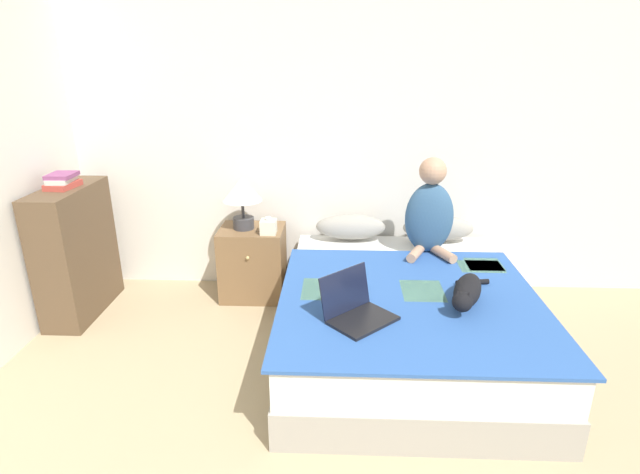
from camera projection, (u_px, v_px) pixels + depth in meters
The scene contains 12 objects.
wall_back at pixel (388, 138), 3.97m from camera, with size 6.09×0.05×2.55m.
bed at pixel (404, 318), 3.33m from camera, with size 1.61×1.97×0.49m.
pillow_near at pixel (351, 227), 4.03m from camera, with size 0.56×0.22×0.20m.
pillow_far at pixel (438, 228), 4.00m from camera, with size 0.56×0.22×0.20m.
person_sitting at pixel (430, 212), 3.69m from camera, with size 0.37×0.35×0.72m.
cat_tabby at pixel (467, 292), 2.97m from camera, with size 0.35×0.54×0.17m.
laptop_open at pixel (356, 310), 2.81m from camera, with size 0.47×0.47×0.26m.
nightstand at pixel (253, 262), 4.09m from camera, with size 0.51×0.43×0.59m.
table_lamp at pixel (242, 194), 3.89m from camera, with size 0.31×0.31×0.41m.
tissue_box at pixel (268, 226), 3.85m from camera, with size 0.12×0.12×0.14m.
bookshelf at pixel (76, 252), 3.77m from camera, with size 0.29×0.77×0.99m.
book_stack_top at pixel (62, 181), 3.57m from camera, with size 0.19×0.25×0.10m.
Camera 1 is at (-0.38, -0.23, 1.90)m, focal length 28.00 mm.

